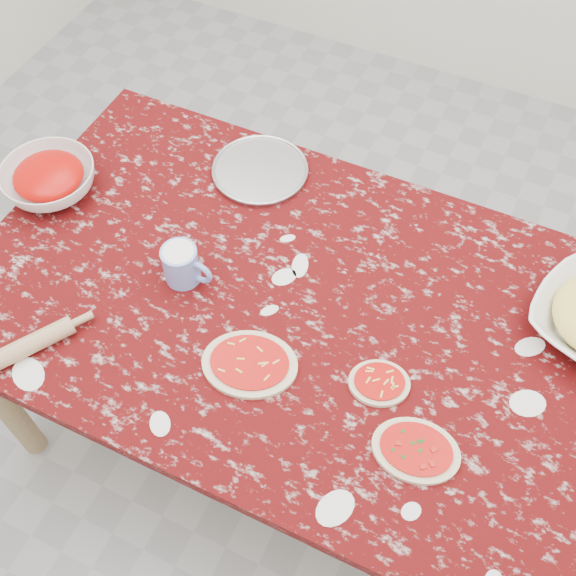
# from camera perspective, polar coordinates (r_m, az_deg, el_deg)

# --- Properties ---
(ground) EXTENTS (4.00, 4.00, 0.00)m
(ground) POSITION_cam_1_polar(r_m,az_deg,el_deg) (2.33, 0.00, -11.30)
(ground) COLOR gray
(worktable) EXTENTS (1.60, 1.00, 0.75)m
(worktable) POSITION_cam_1_polar(r_m,az_deg,el_deg) (1.73, 0.00, -2.50)
(worktable) COLOR #400607
(worktable) RESTS_ON ground
(pizza_tray) EXTENTS (0.30, 0.30, 0.01)m
(pizza_tray) POSITION_cam_1_polar(r_m,az_deg,el_deg) (1.94, -2.36, 9.82)
(pizza_tray) COLOR #B2B2B7
(pizza_tray) RESTS_ON worktable
(sauce_bowl) EXTENTS (0.33, 0.33, 0.08)m
(sauce_bowl) POSITION_cam_1_polar(r_m,az_deg,el_deg) (1.97, -19.35, 8.57)
(sauce_bowl) COLOR white
(sauce_bowl) RESTS_ON worktable
(flour_mug) EXTENTS (0.13, 0.09, 0.10)m
(flour_mug) POSITION_cam_1_polar(r_m,az_deg,el_deg) (1.68, -8.86, 1.95)
(flour_mug) COLOR #728BDA
(flour_mug) RESTS_ON worktable
(pizza_left) EXTENTS (0.26, 0.23, 0.02)m
(pizza_left) POSITION_cam_1_polar(r_m,az_deg,el_deg) (1.57, -3.23, -6.37)
(pizza_left) COLOR beige
(pizza_left) RESTS_ON worktable
(pizza_mid) EXTENTS (0.17, 0.16, 0.02)m
(pizza_mid) POSITION_cam_1_polar(r_m,az_deg,el_deg) (1.56, 7.67, -7.89)
(pizza_mid) COLOR beige
(pizza_mid) RESTS_ON worktable
(pizza_right) EXTENTS (0.21, 0.17, 0.02)m
(pizza_right) POSITION_cam_1_polar(r_m,az_deg,el_deg) (1.50, 10.68, -13.23)
(pizza_right) COLOR beige
(pizza_right) RESTS_ON worktable
(rolling_pin) EXTENTS (0.16, 0.21, 0.04)m
(rolling_pin) POSITION_cam_1_polar(r_m,az_deg,el_deg) (1.68, -21.08, -4.58)
(rolling_pin) COLOR tan
(rolling_pin) RESTS_ON worktable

